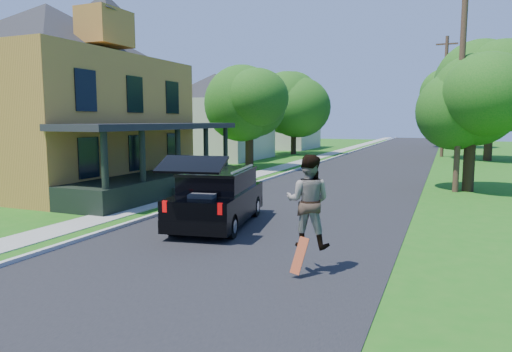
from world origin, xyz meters
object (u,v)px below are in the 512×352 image
at_px(skateboarder, 308,201).
at_px(tree_right_near, 472,99).
at_px(black_suv, 218,197).
at_px(utility_pole_near, 461,85).

xyz_separation_m(skateboarder, tree_right_near, (3.56, 13.87, 2.64)).
height_order(black_suv, tree_right_near, tree_right_near).
height_order(tree_right_near, utility_pole_near, utility_pole_near).
bearing_deg(utility_pole_near, black_suv, -144.01).
bearing_deg(utility_pole_near, skateboarder, -122.80).
distance_m(black_suv, utility_pole_near, 12.93).
distance_m(skateboarder, utility_pole_near, 14.14).
relative_size(tree_right_near, utility_pole_near, 0.69).
relative_size(skateboarder, tree_right_near, 0.31).
distance_m(skateboarder, tree_right_near, 14.56).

